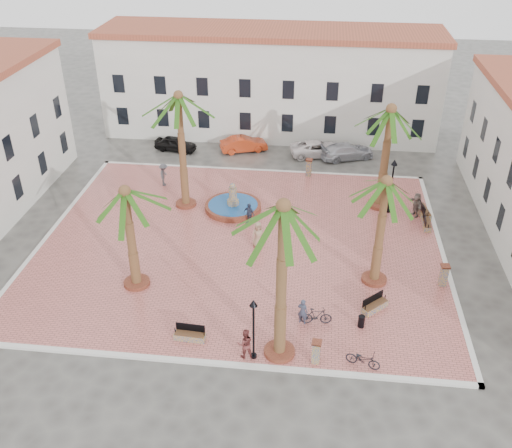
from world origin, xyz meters
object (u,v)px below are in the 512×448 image
object	(u,v)px
bench_e	(426,224)
lamppost_s	(254,319)
pedestrian_fountain_a	(258,235)
car_white	(318,149)
palm_s	(283,224)
bollard_n	(309,167)
cyclist_a	(303,311)
bicycle_b	(316,316)
pedestrian_north	(164,175)
cyclist_b	(245,343)
bollard_se	(316,352)
car_black	(175,144)
pedestrian_fountain_b	(249,214)
bench_s	(190,336)
lamppost_e	(393,177)
fountain	(233,206)
bench_ne	(423,211)
bench_se	(375,306)
car_red	(244,144)
palm_e	(385,194)
palm_ne	(390,122)
pedestrian_east	(416,205)
palm_nw	(179,108)
litter_bin	(361,321)
car_silver	(347,151)
bicycle_a	(363,359)
palm_sw	(126,204)
bollard_e	(444,275)

from	to	relation	value
bench_e	lamppost_s	bearing A→B (deg)	144.91
pedestrian_fountain_a	car_white	size ratio (longest dim) A/B	0.39
palm_s	bollard_n	world-z (taller)	palm_s
cyclist_a	bicycle_b	world-z (taller)	cyclist_a
pedestrian_north	cyclist_b	bearing A→B (deg)	-157.38
lamppost_s	bollard_se	distance (m)	3.55
car_black	car_white	size ratio (longest dim) A/B	0.79
pedestrian_fountain_b	bench_s	bearing A→B (deg)	-64.12
lamppost_e	fountain	bearing A→B (deg)	-175.16
bench_ne	bollard_se	xyz separation A→B (m)	(-7.21, -15.43, 0.41)
bench_se	pedestrian_north	distance (m)	20.39
car_red	cyclist_b	bearing A→B (deg)	167.54
lamppost_s	cyclist_b	world-z (taller)	lamppost_s
palm_e	pedestrian_fountain_a	bearing A→B (deg)	158.67
palm_s	bench_s	distance (m)	8.75
cyclist_a	cyclist_b	xyz separation A→B (m)	(-2.71, -2.86, 0.07)
fountain	car_black	distance (m)	12.13
palm_ne	pedestrian_east	world-z (taller)	palm_ne
pedestrian_fountain_b	pedestrian_east	world-z (taller)	pedestrian_east
bench_ne	pedestrian_east	size ratio (longest dim) A/B	1.10
cyclist_b	pedestrian_fountain_a	distance (m)	9.98
cyclist_a	fountain	bearing A→B (deg)	-46.81
bollard_se	car_red	distance (m)	26.30
lamppost_s	pedestrian_north	bearing A→B (deg)	117.14
palm_nw	litter_bin	distance (m)	18.50
cyclist_a	car_silver	world-z (taller)	cyclist_a
cyclist_b	car_white	distance (m)	25.35
bicycle_a	bicycle_b	bearing A→B (deg)	56.46
bench_ne	cyclist_b	size ratio (longest dim) A/B	1.16
litter_bin	pedestrian_fountain_a	distance (m)	9.49
bicycle_a	pedestrian_east	xyz separation A→B (m)	(4.32, 15.25, 0.44)
bench_e	car_white	bearing A→B (deg)	35.83
palm_s	fountain	bearing A→B (deg)	107.56
palm_ne	car_silver	bearing A→B (deg)	104.71
bollard_n	pedestrian_fountain_a	distance (m)	11.21
pedestrian_east	cyclist_b	bearing A→B (deg)	-54.80
palm_sw	bench_ne	distance (m)	21.22
palm_sw	bollard_e	xyz separation A→B (m)	(17.86, 1.99, -4.68)
bollard_se	cyclist_b	world-z (taller)	cyclist_b
palm_nw	bollard_se	bearing A→B (deg)	-56.50
bicycle_b	bench_s	bearing A→B (deg)	100.99
bench_e	bicycle_b	size ratio (longest dim) A/B	0.97
bollard_e	car_silver	size ratio (longest dim) A/B	0.30
fountain	car_white	bearing A→B (deg)	60.95
palm_nw	car_silver	xyz separation A→B (m)	(11.88, 9.92, -6.89)
palm_s	cyclist_a	world-z (taller)	palm_s
fountain	car_black	size ratio (longest dim) A/B	1.10
palm_sw	bench_se	size ratio (longest dim) A/B	4.16
bench_s	cyclist_b	world-z (taller)	cyclist_b
pedestrian_east	lamppost_s	bearing A→B (deg)	-53.69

